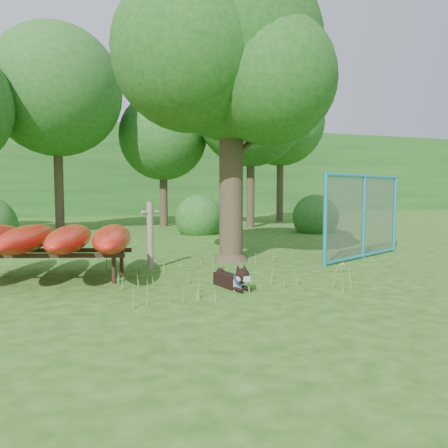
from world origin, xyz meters
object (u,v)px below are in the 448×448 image
object	(u,v)px
kayak_rack	(49,239)
husky_dog	(233,279)
fence_section	(364,216)
oak_tree	(229,59)

from	to	relation	value
kayak_rack	husky_dog	xyz separation A→B (m)	(2.96, -1.84, -0.61)
fence_section	husky_dog	bearing A→B (deg)	-178.76
oak_tree	husky_dog	xyz separation A→B (m)	(-0.99, -2.84, -4.54)
kayak_rack	husky_dog	world-z (taller)	kayak_rack
kayak_rack	fence_section	world-z (taller)	fence_section
husky_dog	fence_section	size ratio (longest dim) A/B	0.30
oak_tree	husky_dog	distance (m)	5.45
oak_tree	fence_section	distance (m)	4.95
husky_dog	fence_section	distance (m)	4.76
husky_dog	oak_tree	bearing A→B (deg)	59.30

